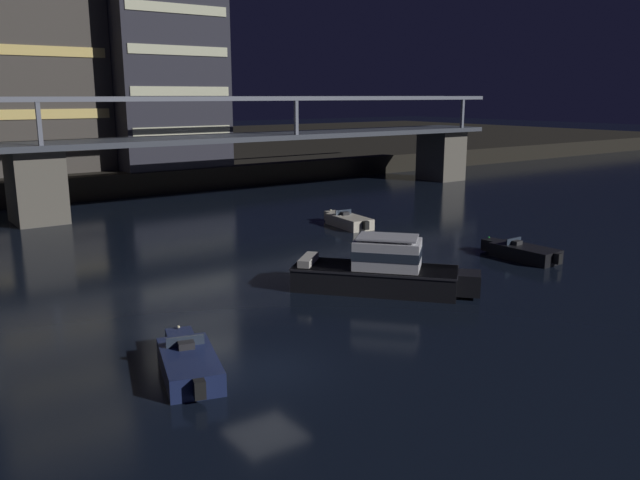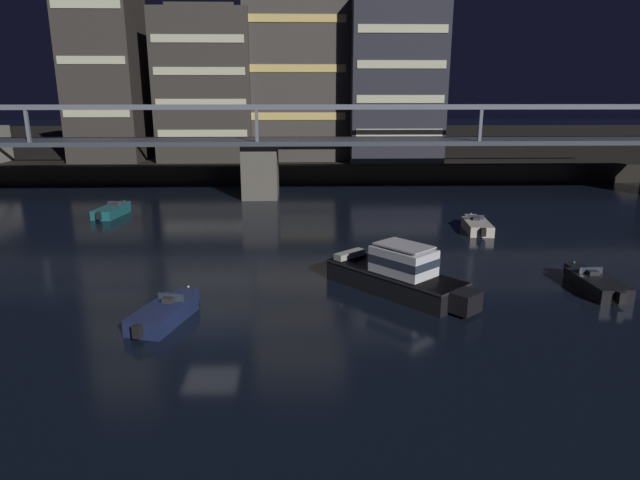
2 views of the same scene
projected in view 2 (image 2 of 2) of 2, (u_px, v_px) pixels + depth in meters
ground_plane at (209, 331)px, 25.30m from camera, size 400.00×400.00×0.00m
far_riverbank at (279, 144)px, 103.57m from camera, size 240.00×80.00×2.20m
river_bridge at (260, 154)px, 56.37m from camera, size 92.99×6.40×9.38m
tower_west_low at (102, 35)px, 66.98m from camera, size 8.50×9.36×30.64m
tower_west_tall at (209, 86)px, 70.66m from camera, size 11.66×12.52×18.63m
tower_central at (297, 46)px, 69.98m from camera, size 12.81×11.15×28.57m
tower_east_tall at (394, 81)px, 67.53m from camera, size 11.11×9.67×19.75m
cabin_cruiser_near_left at (399, 274)px, 29.91m from camera, size 7.57×8.22×2.79m
speedboat_near_center at (112, 211)px, 48.89m from camera, size 2.39×5.23×1.16m
speedboat_near_right at (165, 313)px, 26.37m from camera, size 2.81×5.17×1.16m
speedboat_mid_left at (595, 284)px, 30.38m from camera, size 1.92×5.21×1.16m
speedboat_mid_center at (477, 226)px, 43.43m from camera, size 2.17×5.23×1.16m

